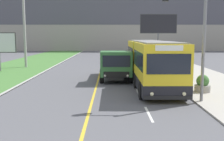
# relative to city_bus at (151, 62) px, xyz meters

# --- Properties ---
(apartment_block_background) EXTENTS (80.00, 8.04, 18.06)m
(apartment_block_background) POSITION_rel_city_bus_xyz_m (-3.96, 48.74, 7.41)
(apartment_block_background) COLOR gray
(apartment_block_background) RESTS_ON ground_plane
(city_bus) EXTENTS (2.71, 11.88, 3.19)m
(city_bus) POSITION_rel_city_bus_xyz_m (0.00, 0.00, 0.00)
(city_bus) COLOR yellow
(city_bus) RESTS_ON ground_plane
(dump_truck) EXTENTS (2.45, 6.41, 2.39)m
(dump_truck) POSITION_rel_city_bus_xyz_m (-2.53, 1.68, -0.42)
(dump_truck) COLOR black
(dump_truck) RESTS_ON ground_plane
(car_distant) EXTENTS (1.80, 4.30, 1.45)m
(car_distant) POSITION_rel_city_bus_xyz_m (-2.28, 16.63, -0.93)
(car_distant) COLOR #2D4784
(car_distant) RESTS_ON ground_plane
(utility_pole_far) EXTENTS (1.80, 0.28, 12.38)m
(utility_pole_far) POSITION_rel_city_bus_xyz_m (-12.64, 10.82, 4.63)
(utility_pole_far) COLOR #9E9E99
(utility_pole_far) RESTS_ON ground_plane
(traffic_light_mast) EXTENTS (2.28, 0.32, 6.48)m
(traffic_light_mast) POSITION_rel_city_bus_xyz_m (1.30, -5.38, 2.48)
(traffic_light_mast) COLOR slate
(traffic_light_mast) RESTS_ON ground_plane
(billboard_large) EXTENTS (5.16, 0.24, 6.60)m
(billboard_large) POSITION_rel_city_bus_xyz_m (3.81, 18.26, 3.42)
(billboard_large) COLOR #59595B
(billboard_large) RESTS_ON ground_plane
(planter_round_near) EXTENTS (0.97, 0.97, 1.07)m
(planter_round_near) POSITION_rel_city_bus_xyz_m (2.79, -3.01, -1.07)
(planter_round_near) COLOR gray
(planter_round_near) RESTS_ON sidewalk_right
(planter_round_second) EXTENTS (1.03, 1.03, 1.12)m
(planter_round_second) POSITION_rel_city_bus_xyz_m (2.79, 1.84, -1.05)
(planter_round_second) COLOR gray
(planter_round_second) RESTS_ON sidewalk_right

